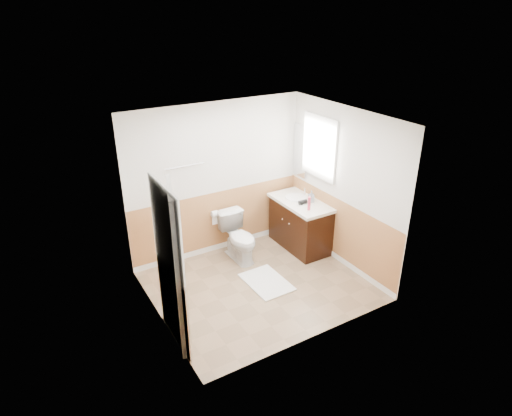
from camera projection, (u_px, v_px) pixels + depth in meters
floor at (259, 285)px, 6.59m from camera, size 3.00×3.00×0.00m
ceiling at (259, 119)px, 5.53m from camera, size 3.00×3.00×0.00m
wall_back at (217, 180)px, 7.07m from camera, size 3.00×0.00×3.00m
wall_front at (318, 251)px, 5.05m from camera, size 3.00×0.00×3.00m
wall_left at (153, 236)px, 5.36m from camera, size 0.00×3.00×3.00m
wall_right at (343, 188)px, 6.76m from camera, size 0.00×3.00×3.00m
wainscot_back at (219, 222)px, 7.38m from camera, size 3.00×0.00×3.00m
wainscot_front at (314, 304)px, 5.38m from camera, size 3.00×0.00×3.00m
wainscot_left at (160, 288)px, 5.69m from camera, size 0.00×2.60×2.60m
wainscot_right at (339, 232)px, 7.07m from camera, size 0.00×2.60×2.60m
toilet at (239, 237)px, 7.14m from camera, size 0.44×0.76×0.77m
bath_mat at (266, 282)px, 6.65m from camera, size 0.56×0.81×0.02m
vanity_cabinet at (300, 225)px, 7.49m from camera, size 0.55×1.10×0.80m
vanity_knob_left at (289, 224)px, 7.21m from camera, size 0.03×0.03×0.03m
vanity_knob_right at (282, 219)px, 7.37m from camera, size 0.03×0.03×0.03m
countertop at (301, 203)px, 7.31m from camera, size 0.60×1.15×0.05m
sink_basin at (296, 197)px, 7.42m from camera, size 0.36×0.36×0.02m
faucet at (305, 192)px, 7.47m from camera, size 0.02×0.02×0.14m
lotion_bottle at (309, 203)px, 6.95m from camera, size 0.05×0.05×0.22m
soap_dispenser at (311, 196)px, 7.24m from camera, size 0.11×0.11×0.19m
hair_dryer_body at (303, 202)px, 7.18m from camera, size 0.14×0.07×0.07m
hair_dryer_handle at (302, 205)px, 7.16m from camera, size 0.03×0.03×0.07m
mirror_panel at (300, 151)px, 7.48m from camera, size 0.02×0.35×0.90m
window_frame at (319, 147)px, 6.99m from camera, size 0.04×0.80×1.00m
window_glass at (320, 147)px, 7.00m from camera, size 0.01×0.70×0.90m
door at (176, 268)px, 5.16m from camera, size 0.29×0.78×2.04m
door_frame at (170, 269)px, 5.12m from camera, size 0.02×0.92×2.10m
door_knob at (171, 259)px, 5.47m from camera, size 0.06×0.06×0.06m
towel_bar at (185, 166)px, 6.63m from camera, size 0.62×0.02×0.02m
tp_holder_bar at (215, 214)px, 7.20m from camera, size 0.14×0.02×0.02m
tp_roll at (215, 214)px, 7.20m from camera, size 0.10×0.11×0.11m
tp_sheet at (215, 220)px, 7.25m from camera, size 0.10×0.01×0.16m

